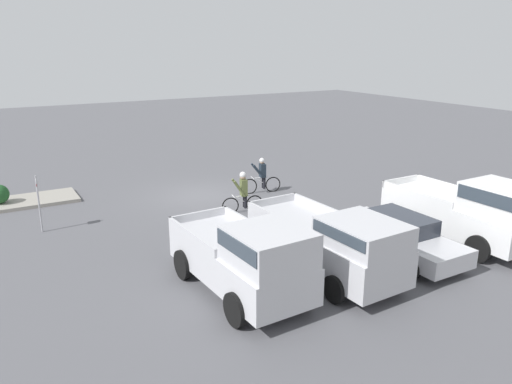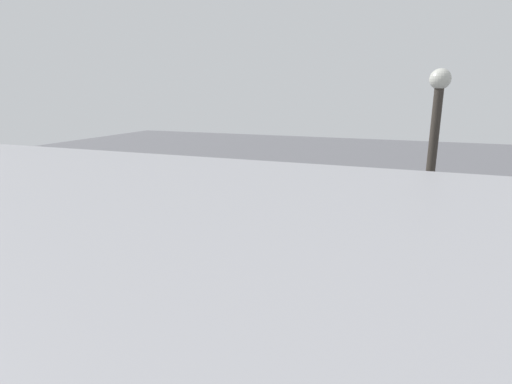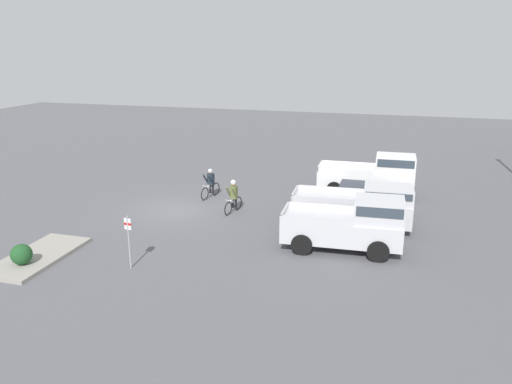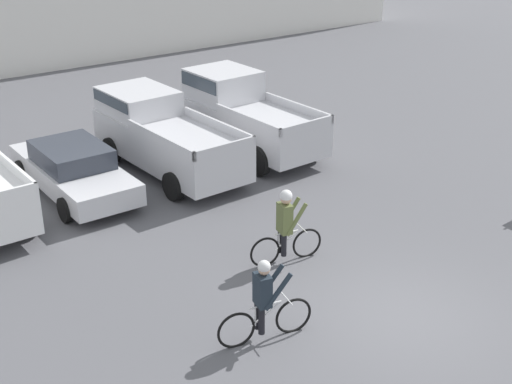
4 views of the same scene
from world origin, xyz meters
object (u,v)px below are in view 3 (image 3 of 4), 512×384
sedan_0 (360,196)px  shrub (21,254)px  pickup_truck_0 (375,174)px  fire_lane_sign (129,237)px  pickup_truck_1 (360,206)px  cyclist_0 (233,195)px  cyclist_1 (210,183)px  pickup_truck_2 (353,223)px

sedan_0 → shrub: sedan_0 is taller
pickup_truck_0 → fire_lane_sign: pickup_truck_0 is taller
pickup_truck_0 → sedan_0: (2.81, -0.53, -0.53)m
pickup_truck_0 → sedan_0: pickup_truck_0 is taller
sedan_0 → shrub: size_ratio=5.88×
pickup_truck_0 → sedan_0: 2.91m
sedan_0 → fire_lane_sign: (9.72, -7.95, 0.61)m
pickup_truck_1 → cyclist_0: pickup_truck_1 is taller
fire_lane_sign → pickup_truck_0: bearing=145.9°
fire_lane_sign → cyclist_0: bearing=167.0°
cyclist_1 → pickup_truck_0: bearing=108.7°
pickup_truck_0 → shrub: (13.65, -12.52, -0.66)m
pickup_truck_0 → pickup_truck_1: size_ratio=0.96×
fire_lane_sign → shrub: fire_lane_sign is taller
pickup_truck_1 → cyclist_0: 6.42m
cyclist_0 → shrub: size_ratio=2.14×
pickup_truck_2 → cyclist_1: pickup_truck_2 is taller
cyclist_1 → shrub: bearing=-19.2°
cyclist_1 → fire_lane_sign: (9.55, 0.34, 0.48)m
pickup_truck_0 → fire_lane_sign: (12.53, -8.48, 0.08)m
pickup_truck_2 → fire_lane_sign: pickup_truck_2 is taller
pickup_truck_2 → shrub: (5.26, -12.08, -0.63)m
cyclist_1 → fire_lane_sign: bearing=2.0°
pickup_truck_0 → cyclist_1: size_ratio=2.89×
pickup_truck_1 → fire_lane_sign: fire_lane_sign is taller
sedan_0 → pickup_truck_2: pickup_truck_2 is taller
pickup_truck_0 → fire_lane_sign: 15.13m
pickup_truck_1 → shrub: bearing=-56.5°
pickup_truck_2 → sedan_0: bearing=-179.1°
fire_lane_sign → pickup_truck_1: bearing=130.5°
cyclist_1 → fire_lane_sign: 9.57m
pickup_truck_2 → fire_lane_sign: size_ratio=2.34×
fire_lane_sign → pickup_truck_2: bearing=117.3°
cyclist_1 → shrub: 11.29m
cyclist_0 → fire_lane_sign: bearing=-13.0°
cyclist_1 → fire_lane_sign: fire_lane_sign is taller
pickup_truck_1 → pickup_truck_2: (2.80, -0.08, 0.10)m
pickup_truck_0 → pickup_truck_2: (8.39, -0.44, -0.03)m
pickup_truck_0 → cyclist_1: bearing=-71.3°
pickup_truck_1 → cyclist_1: pickup_truck_1 is taller
pickup_truck_1 → shrub: pickup_truck_1 is taller
pickup_truck_0 → shrub: size_ratio=6.57×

